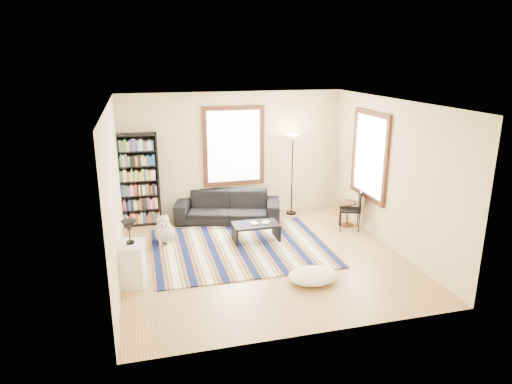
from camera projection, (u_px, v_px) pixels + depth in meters
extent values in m
cube|color=tan|center=(263.00, 259.00, 8.38)|extent=(5.00, 5.00, 0.10)
cube|color=white|center=(264.00, 99.00, 7.55)|extent=(5.00, 5.00, 0.10)
cube|color=#D1BB8D|center=(233.00, 154.00, 10.33)|extent=(5.00, 0.10, 2.80)
cube|color=#D1BB8D|center=(319.00, 237.00, 5.60)|extent=(5.00, 0.10, 2.80)
cube|color=#D1BB8D|center=(111.00, 194.00, 7.35)|extent=(0.10, 5.00, 2.80)
cube|color=#D1BB8D|center=(394.00, 174.00, 8.58)|extent=(0.10, 5.00, 2.80)
cube|color=white|center=(234.00, 146.00, 10.20)|extent=(1.20, 0.06, 1.60)
cube|color=white|center=(370.00, 156.00, 9.25)|extent=(0.06, 1.20, 1.60)
cube|color=#0D1541|center=(240.00, 248.00, 8.74)|extent=(3.32, 2.66, 0.02)
imported|color=black|center=(228.00, 207.00, 10.11)|extent=(2.44, 1.49, 0.67)
cube|color=black|center=(138.00, 180.00, 9.71)|extent=(0.90, 0.30, 2.00)
cube|color=black|center=(256.00, 232.00, 9.06)|extent=(1.02, 0.80, 0.36)
imported|color=beige|center=(251.00, 224.00, 8.98)|extent=(0.23, 0.20, 0.02)
imported|color=beige|center=(262.00, 222.00, 9.09)|extent=(0.23, 0.24, 0.01)
ellipsoid|color=beige|center=(313.00, 276.00, 7.42)|extent=(0.84, 0.63, 0.21)
cylinder|color=#4C2513|center=(347.00, 214.00, 9.85)|extent=(0.40, 0.40, 0.54)
cube|color=black|center=(350.00, 210.00, 9.60)|extent=(0.54, 0.53, 0.86)
cube|color=white|center=(132.00, 264.00, 7.29)|extent=(0.45, 0.55, 0.70)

